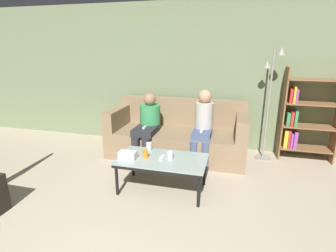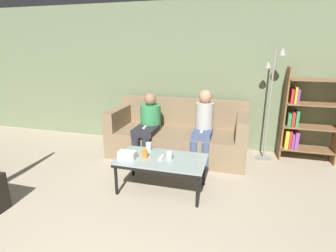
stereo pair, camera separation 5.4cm
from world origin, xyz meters
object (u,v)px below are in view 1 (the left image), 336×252
couch (178,136)px  seated_person_mid_left (203,125)px  cup_near_left (146,154)px  seated_person_left_end (148,123)px  bookshelf (302,118)px  cup_far_center (149,146)px  game_remote (162,158)px  coffee_table (162,161)px  cup_near_right (170,155)px  tissue_box (128,155)px  standing_lamp (271,93)px

couch → seated_person_mid_left: size_ratio=1.96×
cup_near_left → seated_person_left_end: seated_person_left_end is taller
couch → seated_person_left_end: seated_person_left_end is taller
cup_near_left → seated_person_mid_left: seated_person_mid_left is taller
couch → bookshelf: 2.08m
cup_far_center → game_remote: size_ratio=0.71×
coffee_table → cup_far_center: size_ratio=10.79×
couch → cup_near_right: size_ratio=22.34×
tissue_box → seated_person_mid_left: (0.81, 1.15, 0.13)m
coffee_table → tissue_box: size_ratio=5.20×
tissue_box → bookshelf: size_ratio=0.14×
cup_near_left → seated_person_mid_left: bearing=60.8°
bookshelf → seated_person_mid_left: (-1.55, -0.55, -0.08)m
coffee_table → tissue_box: 0.45m
cup_near_right → seated_person_mid_left: (0.28, 1.03, 0.13)m
cup_far_center → seated_person_mid_left: 1.03m
cup_near_right → seated_person_mid_left: seated_person_mid_left is taller
couch → cup_far_center: size_ratio=21.80×
tissue_box → seated_person_left_end: bearing=96.0°
cup_near_left → game_remote: size_ratio=0.73×
couch → cup_far_center: bearing=-99.9°
seated_person_left_end → cup_far_center: bearing=-70.0°
seated_person_left_end → seated_person_mid_left: (0.92, 0.02, 0.04)m
tissue_box → seated_person_left_end: size_ratio=0.20×
tissue_box → seated_person_left_end: seated_person_left_end is taller
game_remote → bookshelf: bookshelf is taller
cup_near_left → bookshelf: (2.15, 1.61, 0.21)m
cup_far_center → tissue_box: 0.39m
bookshelf → seated_person_left_end: (-2.48, -0.56, -0.12)m
cup_far_center → standing_lamp: 2.13m
cup_far_center → bookshelf: (2.19, 1.34, 0.21)m
seated_person_left_end → seated_person_mid_left: seated_person_mid_left is taller
tissue_box → game_remote: 0.44m
cup_far_center → coffee_table: bearing=-42.0°
cup_near_right → cup_near_left: bearing=-173.3°
cup_near_left → seated_person_mid_left: size_ratio=0.09×
cup_far_center → standing_lamp: (1.65, 1.20, 0.62)m
standing_lamp → seated_person_left_end: bearing=-167.7°
standing_lamp → couch: bearing=-172.9°
coffee_table → cup_near_right: size_ratio=11.06×
cup_near_left → couch: bearing=84.1°
couch → tissue_box: bearing=-104.0°
cup_near_right → bookshelf: 2.42m
coffee_table → standing_lamp: size_ratio=0.63×
cup_far_center → game_remote: bearing=-42.0°
cup_near_left → seated_person_mid_left: 1.23m
coffee_table → cup_near_right: bearing=1.5°
coffee_table → cup_near_left: size_ratio=10.46×
coffee_table → standing_lamp: standing_lamp is taller
game_remote → couch: bearing=93.6°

